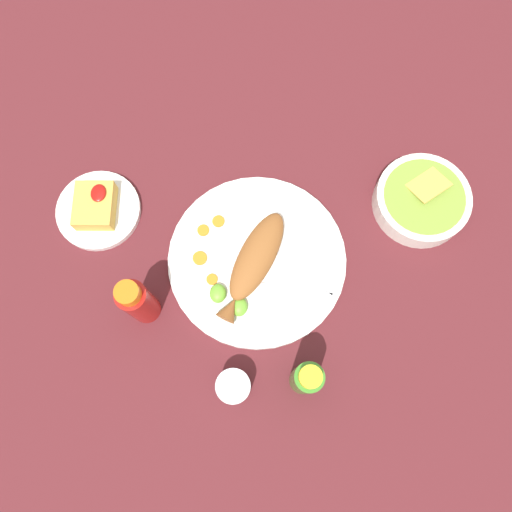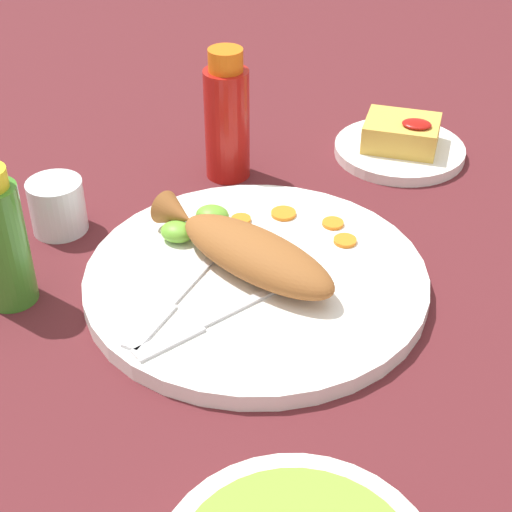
{
  "view_description": "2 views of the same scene",
  "coord_description": "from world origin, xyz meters",
  "px_view_note": "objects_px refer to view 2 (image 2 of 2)",
  "views": [
    {
      "loc": [
        -0.26,
        -0.0,
        0.96
      ],
      "look_at": [
        0.0,
        0.0,
        0.04
      ],
      "focal_mm": 35.0,
      "sensor_mm": 36.0,
      "label": 1
    },
    {
      "loc": [
        0.18,
        -0.61,
        0.5
      ],
      "look_at": [
        0.0,
        0.0,
        0.04
      ],
      "focal_mm": 55.0,
      "sensor_mm": 36.0,
      "label": 2
    }
  ],
  "objects_px": {
    "hot_sauce_bottle_red": "(227,119)",
    "hot_sauce_bottle_green": "(1,241)",
    "fried_fish": "(247,250)",
    "fork_near": "(209,321)",
    "main_plate": "(256,279)",
    "side_plate_fries": "(399,150)",
    "salt_cup": "(58,209)",
    "fork_far": "(175,299)"
  },
  "relations": [
    {
      "from": "fried_fish",
      "to": "hot_sauce_bottle_red",
      "type": "distance_m",
      "value": 0.23
    },
    {
      "from": "fried_fish",
      "to": "fork_near",
      "type": "relative_size",
      "value": 1.47
    },
    {
      "from": "side_plate_fries",
      "to": "main_plate",
      "type": "bearing_deg",
      "value": -107.68
    },
    {
      "from": "main_plate",
      "to": "fork_far",
      "type": "relative_size",
      "value": 1.9
    },
    {
      "from": "fried_fish",
      "to": "fork_near",
      "type": "xyz_separation_m",
      "value": [
        -0.01,
        -0.09,
        -0.02
      ]
    },
    {
      "from": "fried_fish",
      "to": "hot_sauce_bottle_green",
      "type": "height_order",
      "value": "hot_sauce_bottle_green"
    },
    {
      "from": "fork_far",
      "to": "hot_sauce_bottle_red",
      "type": "distance_m",
      "value": 0.29
    },
    {
      "from": "fork_near",
      "to": "hot_sauce_bottle_red",
      "type": "xyz_separation_m",
      "value": [
        -0.08,
        0.3,
        0.06
      ]
    },
    {
      "from": "fried_fish",
      "to": "fork_near",
      "type": "distance_m",
      "value": 0.1
    },
    {
      "from": "hot_sauce_bottle_red",
      "to": "hot_sauce_bottle_green",
      "type": "xyz_separation_m",
      "value": [
        -0.13,
        -0.3,
        -0.01
      ]
    },
    {
      "from": "hot_sauce_bottle_green",
      "to": "salt_cup",
      "type": "height_order",
      "value": "hot_sauce_bottle_green"
    },
    {
      "from": "fork_near",
      "to": "side_plate_fries",
      "type": "height_order",
      "value": "fork_near"
    },
    {
      "from": "fried_fish",
      "to": "side_plate_fries",
      "type": "bearing_deg",
      "value": 96.08
    },
    {
      "from": "fried_fish",
      "to": "salt_cup",
      "type": "xyz_separation_m",
      "value": [
        -0.23,
        0.04,
        -0.01
      ]
    },
    {
      "from": "hot_sauce_bottle_green",
      "to": "side_plate_fries",
      "type": "bearing_deg",
      "value": 50.97
    },
    {
      "from": "main_plate",
      "to": "side_plate_fries",
      "type": "xyz_separation_m",
      "value": [
        0.1,
        0.32,
        -0.0
      ]
    },
    {
      "from": "fork_far",
      "to": "fried_fish",
      "type": "bearing_deg",
      "value": 153.44
    },
    {
      "from": "main_plate",
      "to": "hot_sauce_bottle_green",
      "type": "xyz_separation_m",
      "value": [
        -0.23,
        -0.09,
        0.06
      ]
    },
    {
      "from": "fork_near",
      "to": "hot_sauce_bottle_green",
      "type": "bearing_deg",
      "value": -54.41
    },
    {
      "from": "fork_far",
      "to": "hot_sauce_bottle_red",
      "type": "xyz_separation_m",
      "value": [
        -0.03,
        0.28,
        0.06
      ]
    },
    {
      "from": "hot_sauce_bottle_green",
      "to": "side_plate_fries",
      "type": "distance_m",
      "value": 0.53
    },
    {
      "from": "fork_near",
      "to": "salt_cup",
      "type": "xyz_separation_m",
      "value": [
        -0.22,
        0.13,
        0.01
      ]
    },
    {
      "from": "salt_cup",
      "to": "side_plate_fries",
      "type": "xyz_separation_m",
      "value": [
        0.35,
        0.28,
        -0.02
      ]
    },
    {
      "from": "hot_sauce_bottle_red",
      "to": "hot_sauce_bottle_green",
      "type": "distance_m",
      "value": 0.33
    },
    {
      "from": "hot_sauce_bottle_green",
      "to": "salt_cup",
      "type": "bearing_deg",
      "value": 95.93
    },
    {
      "from": "main_plate",
      "to": "side_plate_fries",
      "type": "bearing_deg",
      "value": 72.32
    },
    {
      "from": "main_plate",
      "to": "fork_near",
      "type": "xyz_separation_m",
      "value": [
        -0.02,
        -0.09,
        0.01
      ]
    },
    {
      "from": "main_plate",
      "to": "hot_sauce_bottle_red",
      "type": "xyz_separation_m",
      "value": [
        -0.1,
        0.21,
        0.07
      ]
    },
    {
      "from": "main_plate",
      "to": "fried_fish",
      "type": "bearing_deg",
      "value": 154.3
    },
    {
      "from": "main_plate",
      "to": "salt_cup",
      "type": "relative_size",
      "value": 5.63
    },
    {
      "from": "fork_far",
      "to": "hot_sauce_bottle_red",
      "type": "relative_size",
      "value": 1.12
    },
    {
      "from": "fried_fish",
      "to": "fork_far",
      "type": "height_order",
      "value": "fried_fish"
    },
    {
      "from": "hot_sauce_bottle_green",
      "to": "salt_cup",
      "type": "xyz_separation_m",
      "value": [
        -0.01,
        0.13,
        -0.04
      ]
    },
    {
      "from": "fork_far",
      "to": "salt_cup",
      "type": "distance_m",
      "value": 0.21
    },
    {
      "from": "fork_near",
      "to": "fork_far",
      "type": "distance_m",
      "value": 0.05
    },
    {
      "from": "fork_far",
      "to": "salt_cup",
      "type": "bearing_deg",
      "value": -110.45
    },
    {
      "from": "hot_sauce_bottle_green",
      "to": "fork_near",
      "type": "bearing_deg",
      "value": -0.31
    },
    {
      "from": "fork_near",
      "to": "hot_sauce_bottle_red",
      "type": "bearing_deg",
      "value": -129.64
    },
    {
      "from": "fork_near",
      "to": "side_plate_fries",
      "type": "bearing_deg",
      "value": -160.83
    },
    {
      "from": "fork_near",
      "to": "main_plate",
      "type": "bearing_deg",
      "value": -157.23
    },
    {
      "from": "fork_far",
      "to": "hot_sauce_bottle_green",
      "type": "bearing_deg",
      "value": -72.66
    },
    {
      "from": "fried_fish",
      "to": "hot_sauce_bottle_red",
      "type": "xyz_separation_m",
      "value": [
        -0.09,
        0.21,
        0.04
      ]
    }
  ]
}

